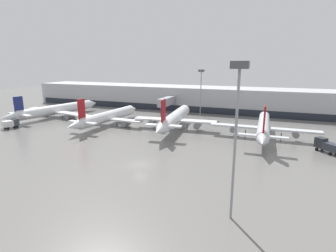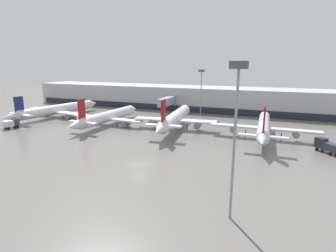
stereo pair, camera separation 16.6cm
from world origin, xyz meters
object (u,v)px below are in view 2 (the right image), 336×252
apron_light_mast_1 (237,98)px  parked_jet_3 (264,126)px  parked_jet_2 (56,110)px  service_truck_1 (11,123)px  parked_jet_0 (107,117)px  traffic_cone_0 (107,117)px  apron_light_mast_2 (201,79)px  service_truck_2 (327,145)px  parked_jet_4 (175,118)px

apron_light_mast_1 → parked_jet_3: bearing=86.7°
parked_jet_2 → parked_jet_3: size_ratio=1.14×
service_truck_1 → parked_jet_0: bearing=-43.2°
parked_jet_3 → traffic_cone_0: 50.99m
parked_jet_3 → apron_light_mast_2: 34.17m
parked_jet_0 → service_truck_2: 56.61m
parked_jet_4 → service_truck_2: size_ratio=7.00×
parked_jet_2 → apron_light_mast_1: apron_light_mast_1 is taller
parked_jet_3 → apron_light_mast_1: (-2.17, -37.36, 11.21)m
parked_jet_4 → parked_jet_3: bearing=-98.5°
parked_jet_2 → parked_jet_3: (67.27, -2.13, 0.60)m
service_truck_2 → traffic_cone_0: size_ratio=7.01×
apron_light_mast_2 → service_truck_2: bearing=-41.1°
parked_jet_0 → traffic_cone_0: size_ratio=46.41×
parked_jet_0 → parked_jet_2: bearing=84.2°
parked_jet_0 → apron_light_mast_2: 35.19m
traffic_cone_0 → apron_light_mast_2: 34.95m
parked_jet_3 → service_truck_2: 14.08m
parked_jet_0 → traffic_cone_0: 11.52m
service_truck_1 → traffic_cone_0: 28.30m
service_truck_1 → traffic_cone_0: size_ratio=6.30×
service_truck_2 → traffic_cone_0: bearing=35.0°
parked_jet_0 → apron_light_mast_1: size_ratio=1.78×
apron_light_mast_1 → service_truck_1: bearing=161.0°
parked_jet_0 → service_truck_1: (-23.18, -13.54, -1.03)m
traffic_cone_0 → parked_jet_4: bearing=-14.2°
service_truck_2 → traffic_cone_0: service_truck_2 is taller
parked_jet_4 → apron_light_mast_1: 45.13m
service_truck_1 → apron_light_mast_1: 69.76m
parked_jet_3 → apron_light_mast_1: size_ratio=1.77×
service_truck_1 → apron_light_mast_1: (64.84, -22.29, 12.83)m
parked_jet_2 → service_truck_2: bearing=-85.8°
parked_jet_4 → service_truck_1: 46.53m
parked_jet_2 → service_truck_2: (79.85, -8.26, -0.97)m
apron_light_mast_1 → apron_light_mast_2: (-19.94, 61.54, -1.51)m
traffic_cone_0 → service_truck_2: bearing=-12.4°
traffic_cone_0 → apron_light_mast_2: bearing=30.2°
parked_jet_3 → service_truck_2: size_ratio=6.61×
parked_jet_2 → apron_light_mast_1: bearing=-111.1°
parked_jet_4 → apron_light_mast_2: bearing=-9.3°
service_truck_1 → apron_light_mast_2: bearing=-32.3°
parked_jet_2 → traffic_cone_0: (16.94, 5.62, -2.18)m
apron_light_mast_1 → parked_jet_4: bearing=119.0°
parked_jet_4 → traffic_cone_0: (-26.98, 6.85, -2.84)m
parked_jet_3 → parked_jet_0: bearing=90.9°
service_truck_1 → service_truck_2: 80.10m
traffic_cone_0 → apron_light_mast_1: apron_light_mast_1 is taller
parked_jet_2 → service_truck_1: (0.25, -17.20, -1.02)m
parked_jet_0 → parked_jet_4: (20.49, 2.42, 0.64)m
traffic_cone_0 → apron_light_mast_2: size_ratio=0.04×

